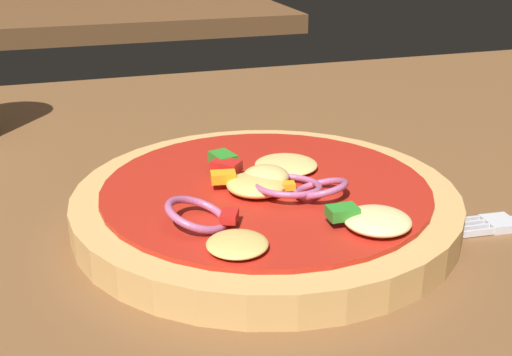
{
  "coord_description": "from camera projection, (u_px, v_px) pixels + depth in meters",
  "views": [
    {
      "loc": [
        -0.12,
        -0.32,
        0.21
      ],
      "look_at": [
        -0.01,
        0.05,
        0.06
      ],
      "focal_mm": 45.27,
      "sensor_mm": 36.0,
      "label": 1
    }
  ],
  "objects": [
    {
      "name": "background_table",
      "position": [
        129.0,
        13.0,
        1.35
      ],
      "size": [
        0.61,
        0.49,
        0.04
      ],
      "color": "brown",
      "rests_on": "ground"
    },
    {
      "name": "pizza",
      "position": [
        266.0,
        202.0,
        0.4
      ],
      "size": [
        0.24,
        0.24,
        0.04
      ],
      "color": "tan",
      "rests_on": "dining_table"
    },
    {
      "name": "dining_table",
      "position": [
        291.0,
        262.0,
        0.39
      ],
      "size": [
        1.42,
        0.87,
        0.04
      ],
      "color": "brown",
      "rests_on": "ground"
    }
  ]
}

